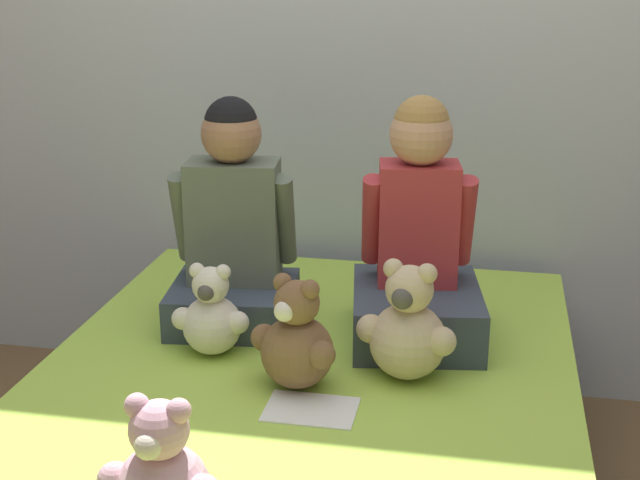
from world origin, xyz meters
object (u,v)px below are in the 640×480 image
child_on_left (233,232)px  teddy_bear_between_children (296,341)px  child_on_right (418,250)px  teddy_bear_held_by_right_child (408,329)px  sign_card (311,409)px  teddy_bear_held_by_left_child (212,316)px  teddy_bear_at_foot_of_bed (162,478)px

child_on_left → teddy_bear_between_children: 0.47m
child_on_right → teddy_bear_between_children: (-0.25, -0.36, -0.13)m
child_on_left → teddy_bear_between_children: bearing=-61.3°
teddy_bear_held_by_right_child → sign_card: size_ratio=1.44×
child_on_left → teddy_bear_between_children: child_on_left is taller
child_on_right → teddy_bear_held_by_left_child: (-0.51, -0.23, -0.14)m
child_on_left → teddy_bear_held_by_left_child: bearing=-95.8°
child_on_left → teddy_bear_at_foot_of_bed: (0.15, -0.97, -0.15)m
child_on_right → teddy_bear_between_children: bearing=-133.5°
child_on_right → teddy_bear_at_foot_of_bed: 1.04m
child_on_right → teddy_bear_between_children: child_on_right is taller
child_on_right → teddy_bear_held_by_right_child: (0.00, -0.26, -0.12)m
teddy_bear_held_by_left_child → sign_card: teddy_bear_held_by_left_child is taller
sign_card → teddy_bear_at_foot_of_bed: bearing=-108.8°
child_on_left → child_on_right: 0.51m
child_on_left → child_on_right: size_ratio=0.97×
teddy_bear_held_by_right_child → teddy_bear_between_children: bearing=-145.7°
teddy_bear_between_children → teddy_bear_at_foot_of_bed: teddy_bear_between_children is taller
teddy_bear_held_by_left_child → sign_card: bearing=-39.4°
child_on_right → sign_card: child_on_right is taller
child_on_left → teddy_bear_at_foot_of_bed: size_ratio=2.30×
teddy_bear_at_foot_of_bed → sign_card: size_ratio=1.32×
child_on_left → teddy_bear_between_children: size_ratio=2.26×
child_on_left → teddy_bear_held_by_right_child: (0.52, -0.26, -0.14)m
teddy_bear_held_by_left_child → teddy_bear_at_foot_of_bed: (0.15, -0.74, 0.01)m
child_on_left → sign_card: 0.63m
teddy_bear_between_children → sign_card: teddy_bear_between_children is taller
child_on_right → teddy_bear_held_by_right_child: bearing=-97.8°
child_on_right → teddy_bear_held_by_left_child: bearing=-164.7°
child_on_right → teddy_bear_between_children: size_ratio=2.32×
child_on_right → sign_card: bearing=-120.8°
teddy_bear_between_children → sign_card: 0.17m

